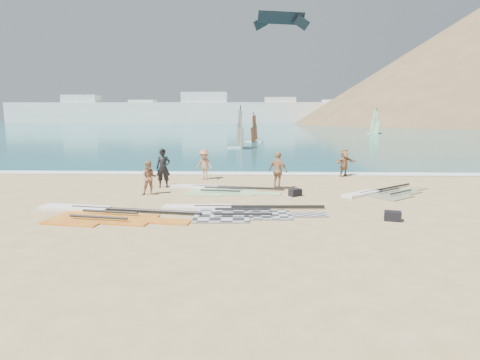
{
  "coord_description": "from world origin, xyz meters",
  "views": [
    {
      "loc": [
        -0.36,
        -12.35,
        3.72
      ],
      "look_at": [
        -0.92,
        4.0,
        1.0
      ],
      "focal_mm": 30.0,
      "sensor_mm": 36.0,
      "label": 1
    }
  ],
  "objects_px": {
    "gear_bag_far": "(393,216)",
    "beachgoer_left": "(150,178)",
    "rig_red": "(99,213)",
    "beachgoer_right": "(344,163)",
    "gear_bag_near": "(295,192)",
    "beachgoer_mid": "(204,165)",
    "rig_orange": "(382,193)",
    "person_wetsuit": "(163,168)",
    "rig_green": "(215,189)",
    "beachgoer_back": "(278,171)",
    "rig_grey": "(230,211)"
  },
  "relations": [
    {
      "from": "rig_orange",
      "to": "beachgoer_right",
      "type": "xyz_separation_m",
      "value": [
        -0.61,
        5.29,
        0.78
      ]
    },
    {
      "from": "gear_bag_far",
      "to": "beachgoer_right",
      "type": "bearing_deg",
      "value": 87.11
    },
    {
      "from": "rig_green",
      "to": "beachgoer_back",
      "type": "relative_size",
      "value": 3.06
    },
    {
      "from": "rig_green",
      "to": "beachgoer_mid",
      "type": "distance_m",
      "value": 3.47
    },
    {
      "from": "rig_red",
      "to": "beachgoer_right",
      "type": "distance_m",
      "value": 14.7
    },
    {
      "from": "rig_orange",
      "to": "beachgoer_mid",
      "type": "bearing_deg",
      "value": 116.96
    },
    {
      "from": "rig_grey",
      "to": "gear_bag_near",
      "type": "bearing_deg",
      "value": 46.2
    },
    {
      "from": "rig_green",
      "to": "beachgoer_left",
      "type": "height_order",
      "value": "beachgoer_left"
    },
    {
      "from": "gear_bag_near",
      "to": "beachgoer_back",
      "type": "relative_size",
      "value": 0.28
    },
    {
      "from": "rig_grey",
      "to": "beachgoer_right",
      "type": "relative_size",
      "value": 3.81
    },
    {
      "from": "rig_red",
      "to": "beachgoer_right",
      "type": "height_order",
      "value": "beachgoer_right"
    },
    {
      "from": "beachgoer_right",
      "to": "rig_green",
      "type": "bearing_deg",
      "value": -179.46
    },
    {
      "from": "rig_green",
      "to": "gear_bag_near",
      "type": "height_order",
      "value": "gear_bag_near"
    },
    {
      "from": "gear_bag_near",
      "to": "beachgoer_right",
      "type": "xyz_separation_m",
      "value": [
        3.5,
        5.87,
        0.67
      ]
    },
    {
      "from": "beachgoer_left",
      "to": "rig_grey",
      "type": "bearing_deg",
      "value": -54.62
    },
    {
      "from": "beachgoer_back",
      "to": "gear_bag_far",
      "type": "bearing_deg",
      "value": 165.36
    },
    {
      "from": "gear_bag_near",
      "to": "rig_red",
      "type": "bearing_deg",
      "value": -154.47
    },
    {
      "from": "rig_grey",
      "to": "gear_bag_far",
      "type": "xyz_separation_m",
      "value": [
        5.8,
        -0.99,
        0.12
      ]
    },
    {
      "from": "gear_bag_near",
      "to": "beachgoer_mid",
      "type": "xyz_separation_m",
      "value": [
        -4.71,
        4.48,
        0.69
      ]
    },
    {
      "from": "rig_green",
      "to": "beachgoer_mid",
      "type": "relative_size",
      "value": 3.32
    },
    {
      "from": "rig_grey",
      "to": "rig_orange",
      "type": "xyz_separation_m",
      "value": [
        6.92,
        3.73,
        -0.0
      ]
    },
    {
      "from": "rig_grey",
      "to": "beachgoer_right",
      "type": "height_order",
      "value": "beachgoer_right"
    },
    {
      "from": "rig_orange",
      "to": "gear_bag_far",
      "type": "distance_m",
      "value": 4.86
    },
    {
      "from": "rig_orange",
      "to": "rig_red",
      "type": "height_order",
      "value": "rig_red"
    },
    {
      "from": "beachgoer_left",
      "to": "beachgoer_back",
      "type": "bearing_deg",
      "value": -0.62
    },
    {
      "from": "rig_grey",
      "to": "rig_green",
      "type": "distance_m",
      "value": 4.49
    },
    {
      "from": "gear_bag_far",
      "to": "beachgoer_right",
      "type": "height_order",
      "value": "beachgoer_right"
    },
    {
      "from": "person_wetsuit",
      "to": "beachgoer_back",
      "type": "relative_size",
      "value": 1.06
    },
    {
      "from": "rig_red",
      "to": "person_wetsuit",
      "type": "xyz_separation_m",
      "value": [
        1.19,
        5.61,
        0.94
      ]
    },
    {
      "from": "beachgoer_mid",
      "to": "beachgoer_back",
      "type": "xyz_separation_m",
      "value": [
        4.02,
        -2.88,
        0.07
      ]
    },
    {
      "from": "rig_red",
      "to": "rig_green",
      "type": "bearing_deg",
      "value": 60.81
    },
    {
      "from": "rig_orange",
      "to": "beachgoer_right",
      "type": "distance_m",
      "value": 5.38
    },
    {
      "from": "person_wetsuit",
      "to": "beachgoer_left",
      "type": "xyz_separation_m",
      "value": [
        -0.21,
        -1.9,
        -0.2
      ]
    },
    {
      "from": "beachgoer_back",
      "to": "beachgoer_left",
      "type": "bearing_deg",
      "value": 57.17
    },
    {
      "from": "gear_bag_near",
      "to": "beachgoer_right",
      "type": "bearing_deg",
      "value": 59.22
    },
    {
      "from": "gear_bag_far",
      "to": "rig_orange",
      "type": "bearing_deg",
      "value": 76.68
    },
    {
      "from": "person_wetsuit",
      "to": "rig_green",
      "type": "bearing_deg",
      "value": -20.82
    },
    {
      "from": "person_wetsuit",
      "to": "rig_grey",
      "type": "bearing_deg",
      "value": -59.9
    },
    {
      "from": "rig_green",
      "to": "person_wetsuit",
      "type": "relative_size",
      "value": 2.89
    },
    {
      "from": "person_wetsuit",
      "to": "beachgoer_right",
      "type": "relative_size",
      "value": 1.19
    },
    {
      "from": "rig_orange",
      "to": "beachgoer_right",
      "type": "relative_size",
      "value": 2.85
    },
    {
      "from": "person_wetsuit",
      "to": "beachgoer_mid",
      "type": "distance_m",
      "value": 3.08
    },
    {
      "from": "gear_bag_near",
      "to": "gear_bag_far",
      "type": "distance_m",
      "value": 5.11
    },
    {
      "from": "gear_bag_far",
      "to": "person_wetsuit",
      "type": "bearing_deg",
      "value": 147.23
    },
    {
      "from": "person_wetsuit",
      "to": "beachgoer_mid",
      "type": "bearing_deg",
      "value": 49.5
    },
    {
      "from": "beachgoer_right",
      "to": "person_wetsuit",
      "type": "bearing_deg",
      "value": 169.56
    },
    {
      "from": "rig_grey",
      "to": "person_wetsuit",
      "type": "relative_size",
      "value": 3.21
    },
    {
      "from": "gear_bag_far",
      "to": "beachgoer_left",
      "type": "bearing_deg",
      "value": 156.57
    },
    {
      "from": "rig_green",
      "to": "rig_red",
      "type": "height_order",
      "value": "rig_red"
    },
    {
      "from": "person_wetsuit",
      "to": "rig_red",
      "type": "bearing_deg",
      "value": -107.59
    }
  ]
}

